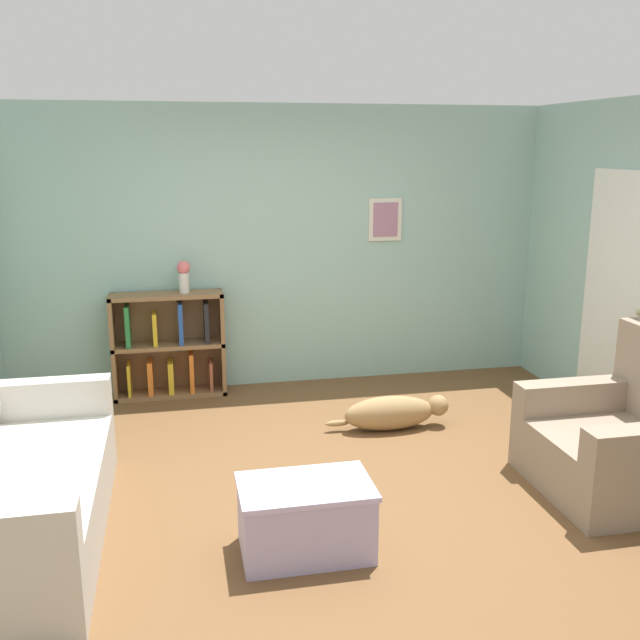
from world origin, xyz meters
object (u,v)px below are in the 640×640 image
at_px(vase, 184,275).
at_px(coffee_table, 306,516).
at_px(recliner_chair, 626,440).
at_px(dog, 393,412).
at_px(bookshelf, 169,346).
at_px(couch, 3,493).

bearing_deg(vase, coffee_table, -78.51).
height_order(recliner_chair, dog, recliner_chair).
height_order(bookshelf, vase, vase).
relative_size(couch, recliner_chair, 1.92).
xyz_separation_m(recliner_chair, vase, (-2.78, 2.49, 0.77)).
xyz_separation_m(bookshelf, coffee_table, (0.73, -2.83, -0.24)).
height_order(bookshelf, recliner_chair, recliner_chair).
xyz_separation_m(bookshelf, dog, (1.75, -1.21, -0.32)).
height_order(couch, dog, couch).
bearing_deg(recliner_chair, coffee_table, -171.56).
distance_m(coffee_table, dog, 1.92).
bearing_deg(bookshelf, coffee_table, -75.53).
bearing_deg(coffee_table, dog, 57.82).
bearing_deg(couch, vase, 65.04).
relative_size(recliner_chair, vase, 3.60).
height_order(recliner_chair, coffee_table, recliner_chair).
xyz_separation_m(coffee_table, vase, (-0.57, 2.81, 0.89)).
xyz_separation_m(coffee_table, dog, (1.02, 1.62, -0.08)).
bearing_deg(recliner_chair, vase, 138.19).
bearing_deg(dog, coffee_table, -122.18).
distance_m(recliner_chair, vase, 3.81).
bearing_deg(bookshelf, recliner_chair, -40.48).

